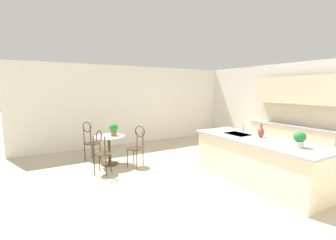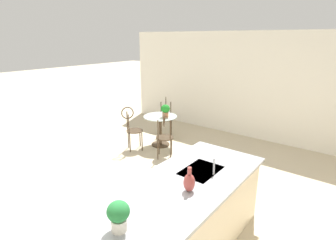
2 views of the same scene
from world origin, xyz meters
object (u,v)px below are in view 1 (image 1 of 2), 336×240
Objects in this scene: chair_by_island at (90,139)px; vase_on_counter at (261,132)px; potted_plant_on_table at (114,129)px; bistro_table at (109,147)px; potted_plant_counter_far at (300,138)px; chair_toward_desk at (137,144)px; chair_near_window at (101,150)px.

chair_by_island is 3.62× the size of vase_on_counter.
potted_plant_on_table is (0.62, 0.47, 0.34)m from chair_by_island.
bistro_table is 4.25m from potted_plant_counter_far.
potted_plant_on_table is (-0.55, -0.41, 0.34)m from chair_toward_desk.
potted_plant_counter_far is (2.87, 2.72, 0.51)m from chair_near_window.
chair_toward_desk is at bearing 46.01° from bistro_table.
vase_on_counter is at bearing 41.51° from chair_by_island.
vase_on_counter is at bearing 171.47° from potted_plant_counter_far.
potted_plant_counter_far is (4.11, 2.71, 0.51)m from chair_by_island.
chair_by_island is (-1.25, 0.01, 0.00)m from chair_near_window.
potted_plant_on_table is at bearing 142.21° from chair_near_window.
potted_plant_counter_far is (3.49, 2.24, 0.17)m from potted_plant_on_table.
potted_plant_counter_far is at bearing 31.86° from chair_toward_desk.
bistro_table is at bearing -133.99° from chair_toward_desk.
chair_by_island is 4.31m from vase_on_counter.
chair_near_window is 1.00× the size of chair_by_island.
chair_by_island is at bearing 179.31° from chair_near_window.
chair_toward_desk is at bearing 36.56° from potted_plant_on_table.
chair_near_window is 3.99m from potted_plant_counter_far.
potted_plant_on_table is 1.05× the size of potted_plant_counter_far.
potted_plant_on_table is at bearing -147.36° from potted_plant_counter_far.
vase_on_counter reaches higher than chair_by_island.
vase_on_counter is at bearing 43.87° from chair_toward_desk.
chair_by_island is at bearing -143.09° from chair_toward_desk.
bistro_table is 0.77× the size of chair_toward_desk.
chair_near_window is at bearing -29.95° from bistro_table.
potted_plant_counter_far is at bearing -8.53° from vase_on_counter.
chair_toward_desk is at bearing -136.13° from vase_on_counter.
bistro_table is 0.77× the size of chair_near_window.
chair_near_window is 3.50m from vase_on_counter.
bistro_table is at bearing -135.67° from vase_on_counter.
chair_near_window is at bearing -37.79° from potted_plant_on_table.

